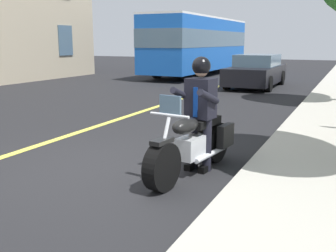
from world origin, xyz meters
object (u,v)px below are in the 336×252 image
(motorcycle_main, at_px, (194,144))
(bus_near, at_px, (200,43))
(car_silver, at_px, (256,71))
(rider_main, at_px, (200,104))

(motorcycle_main, bearing_deg, bus_near, -159.40)
(motorcycle_main, height_order, bus_near, bus_near)
(bus_near, distance_m, car_silver, 6.92)
(motorcycle_main, xyz_separation_m, rider_main, (-0.19, 0.02, 0.58))
(rider_main, distance_m, bus_near, 17.89)
(rider_main, distance_m, car_silver, 11.78)
(motorcycle_main, bearing_deg, car_silver, -171.47)
(motorcycle_main, xyz_separation_m, bus_near, (-16.88, -6.35, 1.42))
(motorcycle_main, relative_size, rider_main, 1.27)
(rider_main, bearing_deg, motorcycle_main, -6.81)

